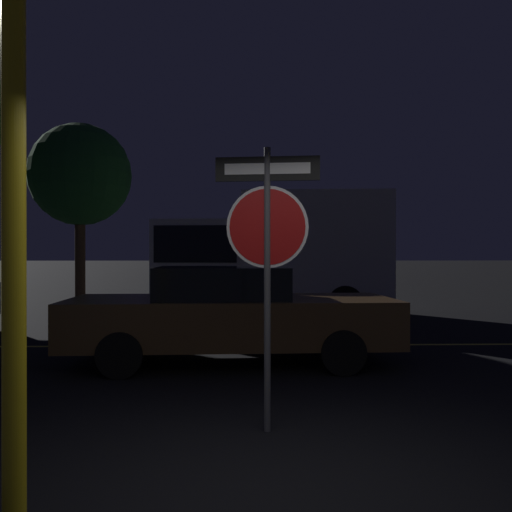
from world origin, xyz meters
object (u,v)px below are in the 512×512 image
object	(u,v)px
stop_sign	(267,232)
passing_car_2	(230,314)
delivery_truck	(272,251)
tree_0	(80,175)
yellow_pole_left	(14,261)

from	to	relation	value
stop_sign	passing_car_2	bearing A→B (deg)	105.30
passing_car_2	delivery_truck	bearing A→B (deg)	169.15
stop_sign	delivery_truck	world-z (taller)	delivery_truck
passing_car_2	delivery_truck	distance (m)	6.60
passing_car_2	tree_0	xyz separation A→B (m)	(-4.82, 9.60, 3.33)
yellow_pole_left	tree_0	distance (m)	15.34
yellow_pole_left	passing_car_2	size ratio (longest dim) A/B	0.65
stop_sign	yellow_pole_left	distance (m)	2.42
delivery_truck	yellow_pole_left	bearing A→B (deg)	174.35
passing_car_2	delivery_truck	size ratio (longest dim) A/B	0.79
delivery_truck	tree_0	world-z (taller)	tree_0
tree_0	passing_car_2	bearing A→B (deg)	-63.33
stop_sign	yellow_pole_left	xyz separation A→B (m)	(-1.53, -1.86, -0.24)
stop_sign	delivery_truck	size ratio (longest dim) A/B	0.42
stop_sign	yellow_pole_left	bearing A→B (deg)	-121.03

